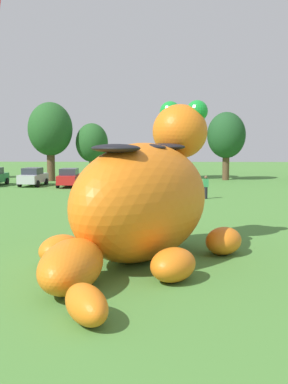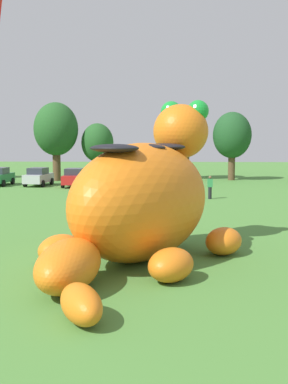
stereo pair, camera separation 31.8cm
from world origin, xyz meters
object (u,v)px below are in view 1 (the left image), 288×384
object	(u,v)px
car_silver	(33,177)
car_red	(69,178)
giant_inflatable_creature	(144,200)
car_blue	(105,178)
spectator_mid_field	(91,204)
spectator_near_inflatable	(206,187)

from	to	relation	value
car_silver	car_red	world-z (taller)	same
giant_inflatable_creature	car_silver	bearing A→B (deg)	111.74
car_blue	spectator_mid_field	distance (m)	18.04
car_silver	spectator_mid_field	bearing A→B (deg)	-67.23
car_red	spectator_near_inflatable	world-z (taller)	car_red
giant_inflatable_creature	spectator_mid_field	bearing A→B (deg)	109.46
car_red	spectator_near_inflatable	bearing A→B (deg)	-37.19
car_red	giant_inflatable_creature	bearing A→B (deg)	-74.42
car_silver	car_red	distance (m)	3.72
car_silver	car_blue	xyz separation A→B (m)	(6.97, -1.17, 0.00)
spectator_mid_field	spectator_near_inflatable	bearing A→B (deg)	52.48
car_blue	spectator_near_inflatable	world-z (taller)	car_blue
car_silver	spectator_near_inflatable	world-z (taller)	car_silver
car_blue	spectator_near_inflatable	bearing A→B (deg)	-45.83
car_silver	car_blue	distance (m)	7.07
car_red	spectator_mid_field	bearing A→B (deg)	-76.36
giant_inflatable_creature	spectator_mid_field	size ratio (longest dim) A/B	6.88
car_silver	car_red	bearing A→B (deg)	-13.66
giant_inflatable_creature	car_silver	size ratio (longest dim) A/B	2.78
spectator_mid_field	giant_inflatable_creature	bearing A→B (deg)	-70.54
car_red	car_blue	world-z (taller)	same
car_silver	car_blue	size ratio (longest dim) A/B	1.02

